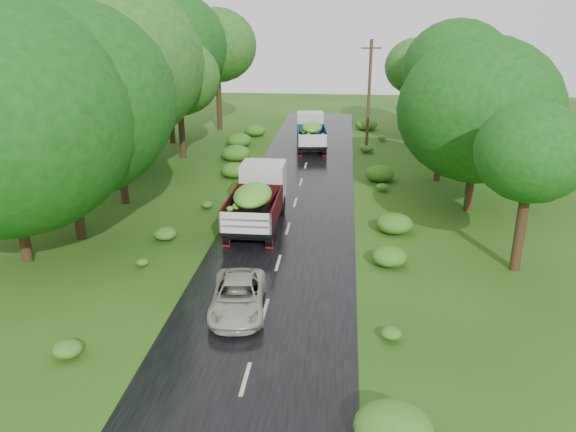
# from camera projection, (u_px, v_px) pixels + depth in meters

# --- Properties ---
(ground) EXTENTS (120.00, 120.00, 0.00)m
(ground) POSITION_uv_depth(u_px,v_px,m) (245.00, 379.00, 16.18)
(ground) COLOR #16450E
(ground) RESTS_ON ground
(road) EXTENTS (6.50, 80.00, 0.02)m
(road) POSITION_uv_depth(u_px,v_px,m) (269.00, 297.00, 20.85)
(road) COLOR black
(road) RESTS_ON ground
(road_lines) EXTENTS (0.12, 69.60, 0.00)m
(road_lines) POSITION_uv_depth(u_px,v_px,m) (272.00, 284.00, 21.78)
(road_lines) COLOR #BFB78C
(road_lines) RESTS_ON road
(truck_near) EXTENTS (2.33, 6.42, 2.69)m
(truck_near) POSITION_uv_depth(u_px,v_px,m) (258.00, 196.00, 27.31)
(truck_near) COLOR black
(truck_near) RESTS_ON ground
(truck_far) EXTENTS (2.70, 6.12, 2.50)m
(truck_far) POSITION_uv_depth(u_px,v_px,m) (311.00, 130.00, 42.96)
(truck_far) COLOR black
(truck_far) RESTS_ON ground
(car) EXTENTS (2.28, 4.18, 1.11)m
(car) POSITION_uv_depth(u_px,v_px,m) (238.00, 297.00, 19.67)
(car) COLOR #ACA999
(car) RESTS_ON road
(utility_pole) EXTENTS (1.43, 0.31, 8.19)m
(utility_pole) POSITION_uv_depth(u_px,v_px,m) (369.00, 96.00, 40.51)
(utility_pole) COLOR #382616
(utility_pole) RESTS_ON ground
(trees_left) EXTENTS (7.19, 32.87, 9.48)m
(trees_left) POSITION_uv_depth(u_px,v_px,m) (126.00, 73.00, 32.93)
(trees_left) COLOR black
(trees_left) RESTS_ON ground
(trees_right) EXTENTS (5.76, 31.31, 7.82)m
(trees_right) POSITION_uv_depth(u_px,v_px,m) (456.00, 90.00, 34.82)
(trees_right) COLOR black
(trees_right) RESTS_ON ground
(shrubs) EXTENTS (11.90, 44.00, 0.70)m
(shrubs) POSITION_uv_depth(u_px,v_px,m) (292.00, 209.00, 29.14)
(shrubs) COLOR #2B6317
(shrubs) RESTS_ON ground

